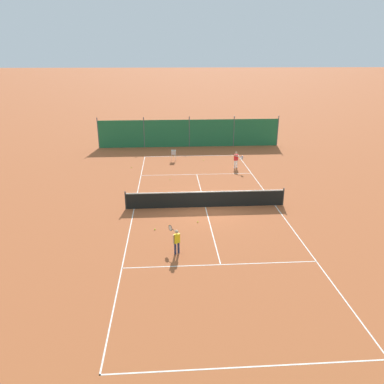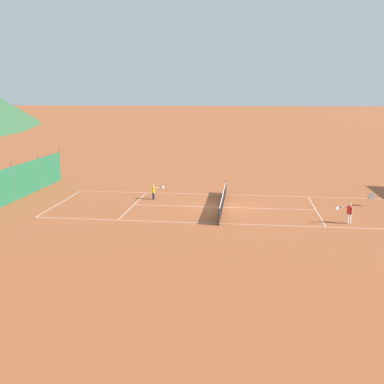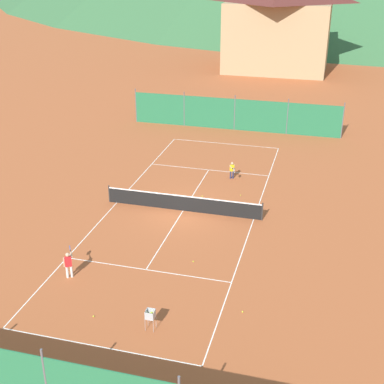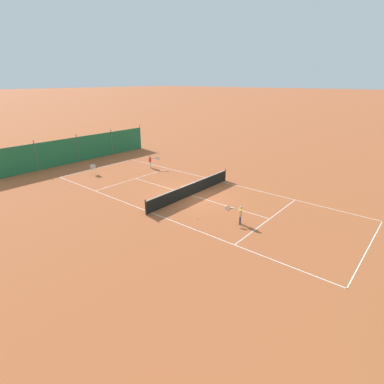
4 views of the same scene
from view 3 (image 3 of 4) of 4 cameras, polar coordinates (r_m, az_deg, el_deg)
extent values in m
plane|color=#A8542D|center=(30.81, -0.95, -2.00)|extent=(600.00, 600.00, 0.00)
cube|color=white|center=(41.47, 3.56, 5.17)|extent=(8.25, 0.05, 0.01)
cube|color=white|center=(21.48, -10.01, -15.90)|extent=(8.25, 0.05, 0.01)
cube|color=white|center=(32.06, -8.02, -1.12)|extent=(0.05, 23.85, 0.01)
cube|color=white|center=(30.06, 6.60, -2.89)|extent=(0.05, 23.85, 0.01)
cube|color=white|center=(36.44, 1.80, 2.38)|extent=(8.20, 0.05, 0.01)
cube|color=white|center=(25.52, -4.92, -8.25)|extent=(8.20, 0.05, 0.01)
cube|color=white|center=(30.80, -0.95, -2.00)|extent=(0.05, 12.80, 0.01)
cylinder|color=#2D2D2D|center=(32.01, -8.82, -0.18)|extent=(0.08, 0.08, 1.06)
cylinder|color=#2D2D2D|center=(29.77, 7.50, -2.09)|extent=(0.08, 0.08, 1.06)
cube|color=black|center=(30.60, -0.96, -1.24)|extent=(9.10, 0.02, 0.91)
cube|color=white|center=(30.40, -0.96, -0.43)|extent=(9.10, 0.04, 0.06)
cube|color=#236B42|center=(44.43, 4.56, 8.25)|extent=(17.20, 0.04, 2.60)
cylinder|color=#59595E|center=(46.64, -6.00, 9.18)|extent=(0.08, 0.08, 2.90)
cylinder|color=#59595E|center=(45.33, -0.84, 8.85)|extent=(0.08, 0.08, 2.90)
cylinder|color=#59595E|center=(44.39, 4.57, 8.43)|extent=(0.08, 0.08, 2.90)
cylinder|color=#59595E|center=(43.86, 10.14, 7.92)|extent=(0.08, 0.08, 2.90)
cylinder|color=#59595E|center=(43.75, 15.79, 7.33)|extent=(0.08, 0.08, 2.90)
cylinder|color=white|center=(25.36, -13.17, -8.31)|extent=(0.11, 0.11, 0.61)
cylinder|color=white|center=(25.37, -12.72, -8.25)|extent=(0.11, 0.11, 0.61)
cube|color=red|center=(25.08, -13.06, -7.24)|extent=(0.34, 0.30, 0.47)
sphere|color=tan|center=(24.90, -13.14, -6.54)|extent=(0.19, 0.19, 0.19)
cylinder|color=tan|center=(25.07, -13.49, -7.30)|extent=(0.07, 0.07, 0.47)
cylinder|color=tan|center=(25.20, -12.74, -6.55)|extent=(0.31, 0.43, 0.07)
cylinder|color=black|center=(25.49, -12.82, -6.16)|extent=(0.14, 0.20, 0.03)
torus|color=#1E4CB2|center=(25.71, -12.89, -5.89)|extent=(0.17, 0.25, 0.28)
cylinder|color=silver|center=(25.71, -12.89, -5.89)|extent=(0.14, 0.21, 0.25)
cylinder|color=#23284C|center=(35.07, 4.40, 1.87)|extent=(0.10, 0.10, 0.54)
cylinder|color=#23284C|center=(35.01, 4.14, 1.83)|extent=(0.10, 0.10, 0.54)
cube|color=yellow|center=(34.86, 4.29, 2.57)|extent=(0.30, 0.26, 0.42)
sphere|color=tan|center=(34.74, 4.31, 3.06)|extent=(0.17, 0.17, 0.17)
cylinder|color=tan|center=(34.92, 4.55, 2.61)|extent=(0.06, 0.06, 0.42)
cylinder|color=tan|center=(34.56, 4.17, 2.67)|extent=(0.28, 0.38, 0.06)
cylinder|color=black|center=(34.30, 4.36, 2.49)|extent=(0.13, 0.18, 0.03)
torus|color=black|center=(34.10, 4.50, 2.35)|extent=(0.17, 0.25, 0.28)
cylinder|color=silver|center=(34.10, 4.50, 2.35)|extent=(0.14, 0.21, 0.25)
sphere|color=#CCE033|center=(22.87, 5.42, -12.60)|extent=(0.07, 0.07, 0.07)
sphere|color=#CCE033|center=(25.99, 0.12, -7.41)|extent=(0.07, 0.07, 0.07)
sphere|color=#CCE033|center=(32.48, 1.10, -0.46)|extent=(0.07, 0.07, 0.07)
sphere|color=#CCE033|center=(32.75, 5.20, -0.34)|extent=(0.07, 0.07, 0.07)
sphere|color=#CCE033|center=(22.89, -10.46, -12.91)|extent=(0.07, 0.07, 0.07)
cylinder|color=#B7B7BC|center=(21.78, -5.02, -13.97)|extent=(0.02, 0.02, 0.55)
cylinder|color=#B7B7BC|center=(21.69, -4.15, -14.13)|extent=(0.02, 0.02, 0.55)
cylinder|color=#B7B7BC|center=(22.03, -4.72, -13.44)|extent=(0.02, 0.02, 0.55)
cylinder|color=#B7B7BC|center=(21.94, -3.86, -13.59)|extent=(0.02, 0.02, 0.55)
cube|color=#B7B7BC|center=(21.68, -4.46, -13.19)|extent=(0.34, 0.34, 0.02)
cube|color=#B7B7BC|center=(21.46, -4.63, -13.12)|extent=(0.34, 0.02, 0.34)
cube|color=#B7B7BC|center=(21.71, -4.33, -12.59)|extent=(0.34, 0.02, 0.34)
cube|color=#B7B7BC|center=(21.63, -4.91, -12.78)|extent=(0.02, 0.34, 0.34)
cube|color=#B7B7BC|center=(21.54, -4.04, -12.93)|extent=(0.02, 0.34, 0.34)
sphere|color=#CCE033|center=(21.79, -4.67, -12.85)|extent=(0.07, 0.07, 0.07)
sphere|color=#CCE033|center=(21.69, -4.50, -13.04)|extent=(0.07, 0.07, 0.07)
sphere|color=#CCE033|center=(21.54, -4.31, -13.36)|extent=(0.07, 0.07, 0.07)
sphere|color=#CCE033|center=(21.72, -4.28, -12.98)|extent=(0.07, 0.07, 0.07)
sphere|color=#CCE033|center=(21.54, -4.31, -13.34)|extent=(0.07, 0.07, 0.07)
sphere|color=#CCE033|center=(21.64, -4.58, -13.14)|extent=(0.07, 0.07, 0.07)
sphere|color=#CCE033|center=(21.64, -4.33, -12.96)|extent=(0.07, 0.07, 0.07)
sphere|color=#CCE033|center=(21.63, -4.82, -12.98)|extent=(0.07, 0.07, 0.07)
sphere|color=#CCE033|center=(21.59, -4.15, -13.04)|extent=(0.07, 0.07, 0.07)
sphere|color=#CCE033|center=(21.63, -4.16, -12.97)|extent=(0.07, 0.07, 0.07)
sphere|color=#CCE033|center=(21.72, -4.57, -12.80)|extent=(0.07, 0.07, 0.07)
sphere|color=#CCE033|center=(21.53, -4.21, -13.17)|extent=(0.07, 0.07, 0.07)
sphere|color=#CCE033|center=(21.53, -4.15, -12.98)|extent=(0.07, 0.07, 0.07)
sphere|color=#CCE033|center=(21.66, -4.37, -12.72)|extent=(0.07, 0.07, 0.07)
sphere|color=#CCE033|center=(21.66, -4.13, -12.72)|extent=(0.07, 0.07, 0.07)
cube|color=tan|center=(67.60, 9.08, 16.07)|extent=(12.00, 9.00, 8.00)
camera|label=1|loc=(47.06, 8.58, 17.56)|focal=35.00mm
camera|label=2|loc=(46.09, -42.37, 10.85)|focal=42.00mm
camera|label=4|loc=(41.21, 27.67, 14.12)|focal=28.00mm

